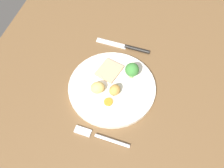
% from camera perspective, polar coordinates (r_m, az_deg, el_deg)
% --- Properties ---
extents(dining_table, '(1.20, 0.84, 0.04)m').
position_cam_1_polar(dining_table, '(0.71, -1.09, -3.75)').
color(dining_table, brown).
rests_on(dining_table, ground).
extents(dinner_plate, '(0.26, 0.26, 0.01)m').
position_cam_1_polar(dinner_plate, '(0.70, 0.00, -0.75)').
color(dinner_plate, silver).
rests_on(dinner_plate, dining_table).
extents(meat_slice_main, '(0.09, 0.08, 0.01)m').
position_cam_1_polar(meat_slice_main, '(0.72, -0.65, 3.26)').
color(meat_slice_main, tan).
rests_on(meat_slice_main, dinner_plate).
extents(roast_potato_left, '(0.05, 0.05, 0.03)m').
position_cam_1_polar(roast_potato_left, '(0.68, -3.45, -0.84)').
color(roast_potato_left, '#D8B260').
rests_on(roast_potato_left, dinner_plate).
extents(roast_potato_right, '(0.04, 0.04, 0.03)m').
position_cam_1_polar(roast_potato_right, '(0.67, 0.67, -1.43)').
color(roast_potato_right, '#BC8C42').
rests_on(roast_potato_right, dinner_plate).
extents(carrot_coin_front, '(0.03, 0.03, 0.00)m').
position_cam_1_polar(carrot_coin_front, '(0.67, -0.90, -4.33)').
color(carrot_coin_front, orange).
rests_on(carrot_coin_front, dinner_plate).
extents(broccoli_floret, '(0.04, 0.04, 0.05)m').
position_cam_1_polar(broccoli_floret, '(0.69, 4.82, 3.38)').
color(broccoli_floret, '#8CB766').
rests_on(broccoli_floret, dinner_plate).
extents(fork, '(0.03, 0.15, 0.01)m').
position_cam_1_polar(fork, '(0.64, -2.91, -12.53)').
color(fork, silver).
rests_on(fork, dining_table).
extents(knife, '(0.03, 0.19, 0.01)m').
position_cam_1_polar(knife, '(0.80, 3.73, 8.85)').
color(knife, black).
rests_on(knife, dining_table).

